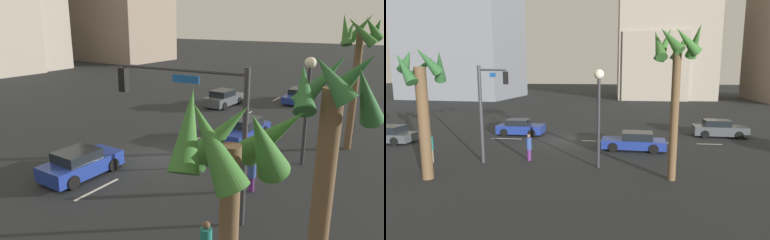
{
  "view_description": "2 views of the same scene",
  "coord_description": "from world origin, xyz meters",
  "views": [
    {
      "loc": [
        14.58,
        11.43,
        7.26
      ],
      "look_at": [
        -1.75,
        0.82,
        1.82
      ],
      "focal_mm": 33.38,
      "sensor_mm": 36.0,
      "label": 1
    },
    {
      "loc": [
        -4.07,
        23.71,
        5.44
      ],
      "look_at": [
        -1.36,
        1.66,
        1.93
      ],
      "focal_mm": 28.78,
      "sensor_mm": 36.0,
      "label": 2
    }
  ],
  "objects": [
    {
      "name": "palm_tree_2",
      "position": [
        9.42,
        8.89,
        4.73
      ],
      "size": [
        2.49,
        2.53,
        6.24
      ],
      "color": "brown",
      "rests_on": "ground_plane"
    },
    {
      "name": "lane_stripe_2",
      "position": [
        -7.33,
        0.0,
        0.01
      ],
      "size": [
        1.98,
        0.14,
        0.01
      ],
      "primitive_type": "cube",
      "color": "silver",
      "rests_on": "ground_plane"
    },
    {
      "name": "lane_stripe_1",
      "position": [
        -11.17,
        0.0,
        0.01
      ],
      "size": [
        1.85,
        0.14,
        0.01
      ],
      "primitive_type": "cube",
      "color": "silver",
      "rests_on": "ground_plane"
    },
    {
      "name": "car_0",
      "position": [
        -5.41,
        2.41,
        0.59
      ],
      "size": [
        4.46,
        2.01,
        1.28
      ],
      "color": "navy",
      "rests_on": "ground_plane"
    },
    {
      "name": "palm_tree_0",
      "position": [
        -6.87,
        8.3,
        5.88
      ],
      "size": [
        2.56,
        2.52,
        7.73
      ],
      "color": "brown",
      "rests_on": "ground_plane"
    },
    {
      "name": "pedestrian_1",
      "position": [
        1.17,
        5.83,
        0.86
      ],
      "size": [
        0.37,
        0.37,
        1.64
      ],
      "color": "#59266B",
      "rests_on": "ground_plane"
    },
    {
      "name": "streetlamp",
      "position": [
        -3.15,
        6.78,
        3.95
      ],
      "size": [
        0.56,
        0.56,
        5.57
      ],
      "color": "#2D2D33",
      "rests_on": "ground_plane"
    },
    {
      "name": "lane_stripe_0",
      "position": [
        -18.0,
        0.0,
        0.01
      ],
      "size": [
        1.89,
        0.14,
        0.01
      ],
      "primitive_type": "cube",
      "color": "silver",
      "rests_on": "ground_plane"
    },
    {
      "name": "ground_plane",
      "position": [
        0.0,
        0.0,
        0.0
      ],
      "size": [
        220.0,
        220.0,
        0.0
      ],
      "primitive_type": "plane",
      "color": "#232628"
    },
    {
      "name": "car_1",
      "position": [
        -17.86,
        2.13,
        0.58
      ],
      "size": [
        4.63,
        2.04,
        1.24
      ],
      "color": "navy",
      "rests_on": "ground_plane"
    },
    {
      "name": "lane_stripe_4",
      "position": [
        4.74,
        0.0,
        0.01
      ],
      "size": [
        2.56,
        0.14,
        0.01
      ],
      "primitive_type": "cube",
      "color": "silver",
      "rests_on": "ground_plane"
    },
    {
      "name": "car_2",
      "position": [
        -12.75,
        -2.99,
        0.66
      ],
      "size": [
        4.32,
        2.01,
        1.42
      ],
      "color": "#474C51",
      "rests_on": "ground_plane"
    },
    {
      "name": "traffic_signal",
      "position": [
        3.92,
        4.64,
        3.98
      ],
      "size": [
        0.6,
        5.61,
        5.79
      ],
      "color": "#38383D",
      "rests_on": "ground_plane"
    },
    {
      "name": "car_3",
      "position": [
        4.1,
        -1.76,
        0.63
      ],
      "size": [
        3.95,
        1.97,
        1.34
      ],
      "color": "navy",
      "rests_on": "ground_plane"
    },
    {
      "name": "palm_tree_1",
      "position": [
        5.34,
        9.65,
        4.54
      ],
      "size": [
        2.45,
        2.56,
        6.67
      ],
      "color": "brown",
      "rests_on": "ground_plane"
    },
    {
      "name": "lane_stripe_3",
      "position": [
        -2.74,
        0.0,
        0.01
      ],
      "size": [
        2.45,
        0.14,
        0.01
      ],
      "primitive_type": "cube",
      "color": "silver",
      "rests_on": "ground_plane"
    }
  ]
}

